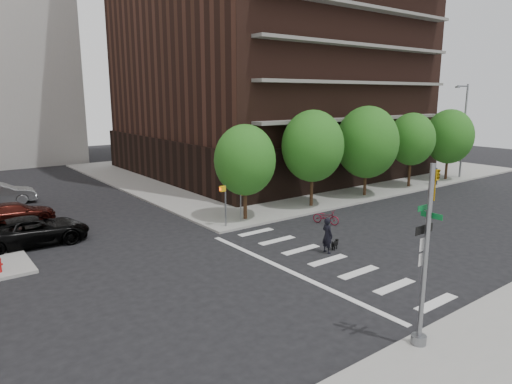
% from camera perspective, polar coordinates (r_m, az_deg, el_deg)
% --- Properties ---
extents(ground, '(120.00, 120.00, 0.00)m').
position_cam_1_polar(ground, '(21.56, 3.31, -10.23)').
color(ground, black).
rests_on(ground, ground).
extents(sidewalk_ne, '(39.00, 33.00, 0.15)m').
position_cam_1_polar(sidewalk_ne, '(51.77, 3.77, 3.07)').
color(sidewalk_ne, gray).
rests_on(sidewalk_ne, ground).
extents(crosswalk, '(3.85, 13.00, 0.01)m').
position_cam_1_polar(crosswalk, '(22.96, 7.57, -8.88)').
color(crosswalk, silver).
rests_on(crosswalk, ground).
extents(tree_a, '(4.00, 4.00, 5.90)m').
position_cam_1_polar(tree_a, '(29.40, -1.39, 4.01)').
color(tree_a, '#301E11').
rests_on(tree_a, sidewalk_ne).
extents(tree_b, '(4.50, 4.50, 6.65)m').
position_cam_1_polar(tree_b, '(33.17, 7.09, 5.72)').
color(tree_b, '#301E11').
rests_on(tree_b, sidewalk_ne).
extents(tree_c, '(5.00, 5.00, 6.80)m').
position_cam_1_polar(tree_c, '(37.59, 13.71, 6.06)').
color(tree_c, '#301E11').
rests_on(tree_c, sidewalk_ne).
extents(tree_d, '(4.00, 4.00, 6.20)m').
position_cam_1_polar(tree_d, '(42.40, 18.89, 6.26)').
color(tree_d, '#301E11').
rests_on(tree_d, sidewalk_ne).
extents(tree_e, '(4.50, 4.50, 6.35)m').
position_cam_1_polar(tree_e, '(47.48, 22.99, 6.40)').
color(tree_e, '#301E11').
rests_on(tree_e, sidewalk_ne).
extents(traffic_signal, '(0.90, 0.75, 6.00)m').
position_cam_1_polar(traffic_signal, '(15.66, 20.34, -9.20)').
color(traffic_signal, slate).
rests_on(traffic_signal, sidewalk_s).
extents(pedestrian_signal, '(2.18, 0.67, 2.60)m').
position_cam_1_polar(pedestrian_signal, '(28.39, -3.44, -0.80)').
color(pedestrian_signal, slate).
rests_on(pedestrian_signal, sidewalk_ne).
extents(streetlamp, '(2.14, 0.22, 9.00)m').
position_cam_1_polar(streetlamp, '(48.84, 24.49, 7.64)').
color(streetlamp, slate).
rests_on(streetlamp, sidewalk_ne).
extents(parked_car_black, '(2.93, 5.88, 1.60)m').
position_cam_1_polar(parked_car_black, '(28.12, -26.00, -4.38)').
color(parked_car_black, black).
rests_on(parked_car_black, ground).
extents(parked_car_maroon, '(1.97, 4.76, 1.38)m').
position_cam_1_polar(parked_car_maroon, '(33.31, -27.84, -2.33)').
color(parked_car_maroon, '#370F0B').
rests_on(parked_car_maroon, ground).
extents(scooter, '(1.21, 1.90, 0.94)m').
position_cam_1_polar(scooter, '(29.71, 8.73, -3.09)').
color(scooter, maroon).
rests_on(scooter, ground).
extents(dog_walker, '(0.72, 0.50, 1.90)m').
position_cam_1_polar(dog_walker, '(24.29, 8.91, -5.38)').
color(dog_walker, black).
rests_on(dog_walker, ground).
extents(dog, '(0.61, 0.32, 0.51)m').
position_cam_1_polar(dog, '(25.05, 9.85, -6.38)').
color(dog, black).
rests_on(dog, ground).
extents(pedestrian_far, '(0.80, 0.65, 1.54)m').
position_cam_1_polar(pedestrian_far, '(44.48, 21.55, 1.86)').
color(pedestrian_far, navy).
rests_on(pedestrian_far, sidewalk_ne).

